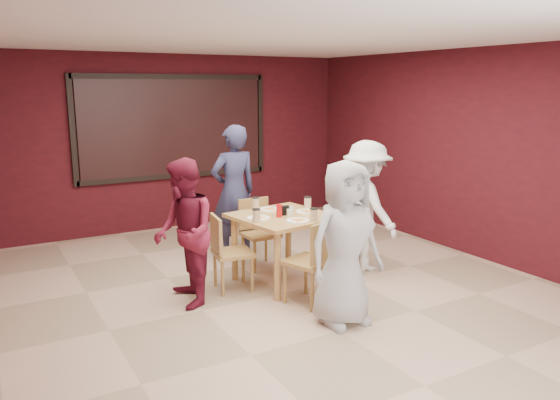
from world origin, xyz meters
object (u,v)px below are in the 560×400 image
diner_back (234,191)px  diner_right (366,206)px  chair_front (315,257)px  dining_table (283,224)px  chair_right (344,235)px  diner_left (184,233)px  chair_back (258,229)px  diner_front (345,244)px  chair_left (227,248)px

diner_back → diner_right: size_ratio=1.10×
diner_back → chair_front: bearing=89.2°
dining_table → chair_right: dining_table is taller
dining_table → diner_left: size_ratio=0.75×
diner_back → diner_left: 1.77m
chair_back → chair_right: size_ratio=1.01×
diner_front → diner_left: (-1.18, 1.22, -0.02)m
chair_front → diner_back: 2.04m
chair_right → diner_back: size_ratio=0.48×
dining_table → chair_back: size_ratio=1.34×
chair_left → diner_front: 1.54m
chair_right → diner_front: (-0.88, -1.19, 0.32)m
chair_right → diner_front: diner_front is taller
diner_right → chair_right: bearing=93.4°
dining_table → chair_front: size_ratio=1.27×
chair_back → diner_front: (-0.08, -1.98, 0.32)m
chair_back → diner_left: size_ratio=0.56×
diner_back → diner_left: (-1.18, -1.30, -0.11)m
dining_table → diner_back: diner_back is taller
dining_table → chair_left: (-0.70, 0.08, -0.22)m
chair_right → dining_table: bearing=173.3°
chair_right → diner_front: bearing=-126.3°
diner_back → diner_left: diner_back is taller
dining_table → diner_back: size_ratio=0.66×
dining_table → diner_front: (-0.06, -1.29, 0.10)m
chair_left → chair_front: bearing=-53.0°
chair_back → chair_right: (0.80, -0.78, -0.00)m
chair_front → chair_back: (0.07, 1.45, -0.03)m
chair_back → diner_back: 0.69m
chair_back → diner_left: (-1.26, -0.76, 0.29)m
dining_table → chair_left: bearing=173.4°
chair_right → diner_right: bearing=2.0°
chair_right → diner_left: diner_left is taller
dining_table → diner_right: size_ratio=0.72×
chair_back → chair_right: bearing=-44.4°
diner_front → diner_right: bearing=44.9°
dining_table → diner_left: 1.25m
chair_left → chair_right: bearing=-6.6°
chair_right → diner_left: size_ratio=0.55×
diner_back → diner_right: (1.22, -1.32, -0.08)m
chair_back → diner_right: 1.41m
dining_table → diner_back: bearing=92.7°
dining_table → diner_back: (-0.06, 1.24, 0.18)m
diner_left → chair_left: bearing=113.8°
dining_table → diner_right: 1.17m
chair_left → diner_back: bearing=61.1°
dining_table → diner_front: diner_front is taller
diner_front → diner_back: (0.00, 2.52, 0.09)m
chair_front → diner_right: bearing=29.3°
chair_right → diner_right: (0.34, 0.01, 0.33)m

